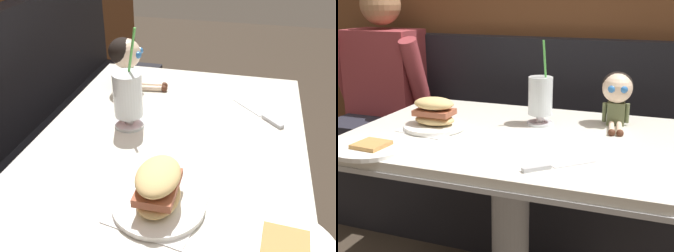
{
  "view_description": "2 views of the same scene",
  "coord_description": "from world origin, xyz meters",
  "views": [
    {
      "loc": [
        -0.91,
        -0.03,
        1.36
      ],
      "look_at": [
        0.04,
        0.19,
        0.77
      ],
      "focal_mm": 40.04,
      "sensor_mm": 36.0,
      "label": 1
    },
    {
      "loc": [
        0.52,
        -1.26,
        1.21
      ],
      "look_at": [
        -0.0,
        0.14,
        0.78
      ],
      "focal_mm": 49.06,
      "sensor_mm": 36.0,
      "label": 2
    }
  ],
  "objects": [
    {
      "name": "seated_doll",
      "position": [
        0.33,
        0.42,
        0.87
      ],
      "size": [
        0.13,
        0.23,
        0.2
      ],
      "color": "#5B6642",
      "rests_on": "diner_table"
    },
    {
      "name": "sandwich_plate",
      "position": [
        -0.28,
        0.14,
        0.79
      ],
      "size": [
        0.23,
        0.23,
        0.12
      ],
      "color": "white",
      "rests_on": "diner_table"
    },
    {
      "name": "butter_knife",
      "position": [
        0.21,
        -0.1,
        0.74
      ],
      "size": [
        0.19,
        0.17,
        0.01
      ],
      "color": "silver",
      "rests_on": "diner_table"
    },
    {
      "name": "toast_plate",
      "position": [
        -0.35,
        -0.13,
        0.75
      ],
      "size": [
        0.25,
        0.25,
        0.03
      ],
      "color": "white",
      "rests_on": "diner_table"
    },
    {
      "name": "diner_table",
      "position": [
        0.0,
        0.18,
        0.54
      ],
      "size": [
        1.11,
        0.81,
        0.74
      ],
      "color": "silver",
      "rests_on": "ground"
    },
    {
      "name": "booth_bench",
      "position": [
        0.0,
        0.81,
        0.33
      ],
      "size": [
        2.6,
        0.48,
        1.0
      ],
      "color": "black",
      "rests_on": "ground"
    },
    {
      "name": "milkshake_glass",
      "position": [
        0.06,
        0.32,
        0.84
      ],
      "size": [
        0.1,
        0.1,
        0.31
      ],
      "color": "silver",
      "rests_on": "diner_table"
    }
  ]
}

